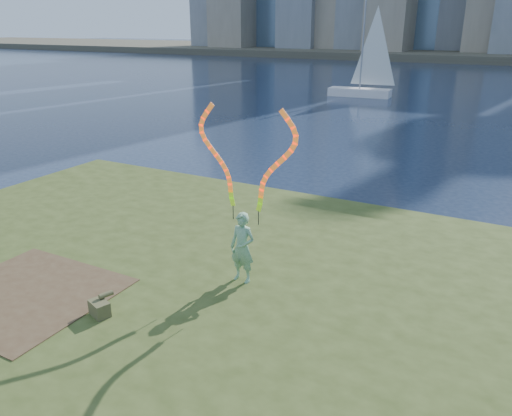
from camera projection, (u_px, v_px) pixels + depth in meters
The scene contains 7 objects.
ground at pixel (211, 285), 11.70m from camera, with size 320.00×320.00×0.00m, color #18243C.
grassy_knoll at pixel (145, 321), 9.69m from camera, with size 20.00×18.00×0.80m.
dirt_patch at pixel (25, 294), 9.75m from camera, with size 3.20×3.00×0.02m, color #47331E.
far_shore at pixel (499, 54), 89.96m from camera, with size 320.00×40.00×1.20m, color #4A4536.
woman_with_ribbons at pixel (243, 214), 9.81m from camera, with size 1.99×0.38×3.88m.
canvas_bag at pixel (100, 307), 9.01m from camera, with size 0.46×0.52×0.37m.
sailboat at pixel (364, 79), 41.45m from camera, with size 5.45×1.95×8.21m.
Camera 1 is at (5.83, -8.60, 5.77)m, focal length 35.00 mm.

